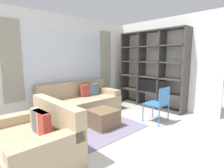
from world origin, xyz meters
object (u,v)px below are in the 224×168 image
Objects in this scene: couch_main at (81,102)px; ottoman at (103,118)px; shelving_unit at (152,70)px; couch_side at (35,140)px; folding_chair at (159,102)px.

couch_main is 3.71× the size of ottoman.
shelving_unit is at bearing 6.26° from ottoman.
ottoman is at bearing 98.96° from couch_side.
shelving_unit is 2.71× the size of folding_chair.
shelving_unit is 3.91m from couch_side.
shelving_unit reaches higher than couch_main.
folding_chair is at bearing -33.50° from ottoman.
couch_main reaches higher than ottoman.
folding_chair is at bearing -64.82° from couch_main.
ottoman is at bearing -99.85° from couch_main.
folding_chair reaches higher than couch_main.
couch_side is at bearing -140.91° from couch_main.
folding_chair is at bearing -139.02° from shelving_unit.
couch_main is at bearing 129.09° from couch_side.
ottoman is (-0.21, -1.19, -0.10)m from couch_main.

